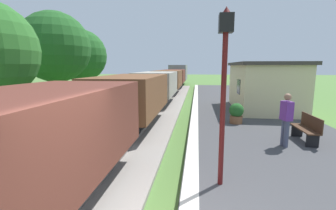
{
  "coord_description": "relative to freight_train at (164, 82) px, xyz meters",
  "views": [
    {
      "loc": [
        0.5,
        -3.0,
        2.79
      ],
      "look_at": [
        -0.81,
        7.68,
        1.04
      ],
      "focal_mm": 25.38,
      "sensor_mm": 36.0,
      "label": 1
    }
  ],
  "objects": [
    {
      "name": "tree_trackside_far",
      "position": [
        -6.0,
        -6.66,
        2.51
      ],
      "size": [
        4.37,
        4.37,
        6.16
      ],
      "color": "#4C3823",
      "rests_on": "ground"
    },
    {
      "name": "person_waiting",
      "position": [
        5.72,
        -13.19,
        -0.27
      ],
      "size": [
        0.31,
        0.42,
        1.71
      ],
      "rotation": [
        0.0,
        0.0,
        3.35
      ],
      "color": "#474C66",
      "rests_on": "platform_slab"
    },
    {
      "name": "lamp_post_near",
      "position": [
        3.44,
        -15.96,
        1.35
      ],
      "size": [
        0.28,
        0.28,
        3.7
      ],
      "color": "#591414",
      "rests_on": "platform_slab"
    },
    {
      "name": "station_hut",
      "position": [
        6.8,
        -6.27,
        0.2
      ],
      "size": [
        3.5,
        5.8,
        2.78
      ],
      "color": "beige",
      "rests_on": "platform_slab"
    },
    {
      "name": "freight_train",
      "position": [
        0.0,
        0.0,
        0.0
      ],
      "size": [
        2.5,
        39.2,
        2.72
      ],
      "color": "brown",
      "rests_on": "rail_near"
    },
    {
      "name": "tree_field_left",
      "position": [
        -7.6,
        -0.24,
        2.28
      ],
      "size": [
        4.66,
        4.66,
        6.07
      ],
      "color": "#4C3823",
      "rests_on": "ground"
    },
    {
      "name": "bench_near_hut",
      "position": [
        6.64,
        -12.59,
        -0.73
      ],
      "size": [
        0.42,
        1.5,
        0.91
      ],
      "color": "#422819",
      "rests_on": "platform_slab"
    },
    {
      "name": "potted_planter",
      "position": [
        4.67,
        -10.16,
        -0.73
      ],
      "size": [
        0.64,
        0.64,
        0.92
      ],
      "color": "brown",
      "rests_on": "platform_slab"
    }
  ]
}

